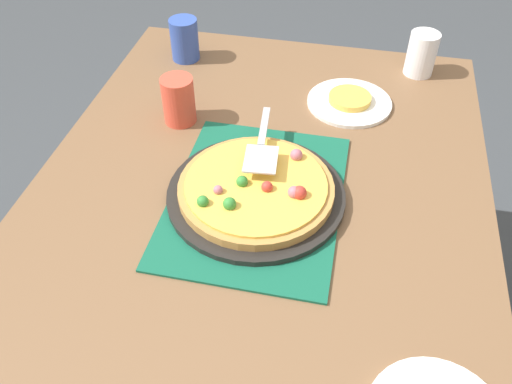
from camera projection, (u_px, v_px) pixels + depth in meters
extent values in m
plane|color=#3D4247|center=(256.00, 370.00, 1.67)|extent=(8.00, 8.00, 0.00)
cube|color=brown|center=(256.00, 204.00, 1.16)|extent=(1.40, 1.00, 0.03)
cube|color=brown|center=(174.00, 136.00, 1.93)|extent=(0.07, 0.07, 0.72)
cube|color=brown|center=(423.00, 170.00, 1.80)|extent=(0.07, 0.07, 0.72)
cube|color=#145B42|center=(256.00, 198.00, 1.14)|extent=(0.48, 0.36, 0.01)
cylinder|color=black|center=(256.00, 194.00, 1.14)|extent=(0.38, 0.38, 0.01)
cylinder|color=#B78442|center=(256.00, 189.00, 1.13)|extent=(0.33, 0.33, 0.02)
cylinder|color=#EAB747|center=(256.00, 184.00, 1.12)|extent=(0.30, 0.30, 0.01)
sphere|color=#338433|center=(203.00, 201.00, 1.07)|extent=(0.02, 0.02, 0.02)
sphere|color=#B76675|center=(218.00, 190.00, 1.09)|extent=(0.02, 0.02, 0.02)
sphere|color=#B76675|center=(296.00, 155.00, 1.17)|extent=(0.03, 0.03, 0.03)
sphere|color=#338433|center=(229.00, 204.00, 1.06)|extent=(0.03, 0.03, 0.03)
sphere|color=red|center=(267.00, 187.00, 1.10)|extent=(0.02, 0.02, 0.02)
sphere|color=#338433|center=(242.00, 181.00, 1.11)|extent=(0.02, 0.02, 0.02)
sphere|color=red|center=(299.00, 193.00, 1.08)|extent=(0.03, 0.03, 0.03)
sphere|color=#B76675|center=(294.00, 192.00, 1.09)|extent=(0.03, 0.03, 0.03)
cylinder|color=white|center=(349.00, 102.00, 1.40)|extent=(0.22, 0.22, 0.01)
cylinder|color=#EAB747|center=(350.00, 98.00, 1.39)|extent=(0.11, 0.11, 0.02)
cylinder|color=#E04C38|center=(179.00, 100.00, 1.31)|extent=(0.08, 0.08, 0.12)
cylinder|color=white|center=(422.00, 54.00, 1.47)|extent=(0.08, 0.08, 0.12)
cylinder|color=#3351AD|center=(184.00, 39.00, 1.53)|extent=(0.08, 0.08, 0.12)
cube|color=silver|center=(259.00, 159.00, 1.13)|extent=(0.10, 0.08, 0.00)
cube|color=#B2B2B7|center=(264.00, 126.00, 1.22)|extent=(0.14, 0.03, 0.01)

